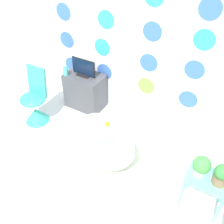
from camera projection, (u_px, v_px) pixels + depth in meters
ground_plane at (38, 206)px, 2.80m from camera, size 12.00×12.00×0.00m
wall_back_dotted at (127, 27)px, 3.26m from camera, size 4.63×0.05×2.60m
rug at (96, 163)px, 3.24m from camera, size 1.29×0.99×0.01m
bathtub at (98, 143)px, 3.12m from camera, size 0.95×0.61×0.56m
rubber_duck at (107, 124)px, 2.93m from camera, size 0.06×0.06×0.07m
chair at (35, 106)px, 3.71m from camera, size 0.36×0.37×0.82m
tv_cabinet at (85, 91)px, 3.96m from camera, size 0.56×0.37×0.55m
tv at (84, 68)px, 3.72m from camera, size 0.38×0.12×0.26m
vase at (66, 71)px, 3.75m from camera, size 0.08×0.08×0.14m
side_table at (206, 184)px, 2.60m from camera, size 0.42×0.31×0.44m
potted_plant_left at (202, 166)px, 2.49m from camera, size 0.18×0.18×0.24m
potted_plant_right at (222, 175)px, 2.43m from camera, size 0.15×0.15×0.24m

